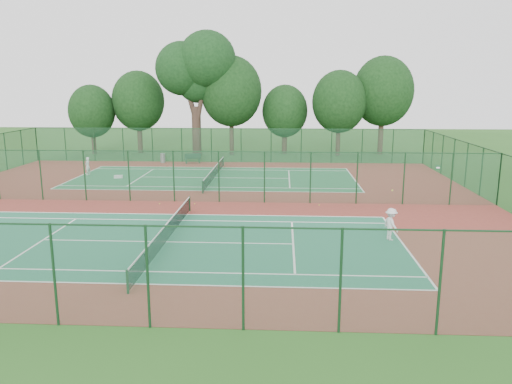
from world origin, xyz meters
TOP-DOWN VIEW (x-y plane):
  - ground at (0.00, 0.00)m, footprint 120.00×120.00m
  - red_pad at (0.00, 0.00)m, footprint 40.00×36.00m
  - court_near at (0.00, -9.00)m, footprint 23.77×10.97m
  - court_far at (0.00, 9.00)m, footprint 23.77×10.97m
  - fence_north at (0.00, 18.00)m, footprint 40.00×0.09m
  - fence_south at (0.00, -18.00)m, footprint 40.00×0.09m
  - fence_east at (20.00, 0.00)m, footprint 0.09×36.00m
  - fence_divider at (0.00, 0.00)m, footprint 40.00×0.09m
  - tennis_net_near at (0.00, -9.00)m, footprint 0.10×12.90m
  - tennis_net_far at (0.00, 9.00)m, footprint 0.10×12.90m
  - player_near at (11.38, -8.03)m, footprint 0.98×1.23m
  - player_far at (-11.38, 9.77)m, footprint 0.47×0.63m
  - trash_bin at (-6.48, 17.27)m, footprint 0.67×0.67m
  - bench at (-3.31, 16.93)m, footprint 1.72×0.94m
  - kit_bag at (-8.19, 8.31)m, footprint 0.75×0.41m
  - stray_ball_a at (-0.01, -0.78)m, footprint 0.07×0.07m
  - stray_ball_b at (8.26, -0.70)m, footprint 0.07×0.07m
  - stray_ball_c at (-2.36, -0.86)m, footprint 0.07×0.07m
  - big_tree at (-3.71, 22.58)m, footprint 8.86×6.48m
  - evergreen_row at (0.50, 24.25)m, footprint 39.00×5.00m

SIDE VIEW (x-z plane):
  - ground at x=0.00m, z-range 0.00..0.00m
  - evergreen_row at x=0.50m, z-range -6.00..6.00m
  - red_pad at x=0.00m, z-range 0.00..0.01m
  - court_near at x=0.00m, z-range 0.01..0.02m
  - court_far at x=0.00m, z-range 0.01..0.02m
  - stray_ball_a at x=-0.01m, z-range 0.01..0.08m
  - stray_ball_c at x=-2.36m, z-range 0.01..0.08m
  - stray_ball_b at x=8.26m, z-range 0.01..0.08m
  - kit_bag at x=-8.19m, z-range 0.01..0.28m
  - trash_bin at x=-6.48m, z-range 0.01..0.95m
  - bench at x=-3.31m, z-range 0.03..1.05m
  - tennis_net_near at x=0.00m, z-range 0.06..1.03m
  - tennis_net_far at x=0.00m, z-range 0.06..1.03m
  - player_far at x=-11.38m, z-range 0.02..1.59m
  - player_near at x=11.38m, z-range 0.02..1.68m
  - fence_east at x=20.00m, z-range 0.01..3.51m
  - fence_north at x=0.00m, z-range 0.01..3.51m
  - fence_south at x=0.00m, z-range 0.01..3.51m
  - fence_divider at x=0.00m, z-range 0.01..3.51m
  - big_tree at x=-3.71m, z-range 2.83..16.44m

